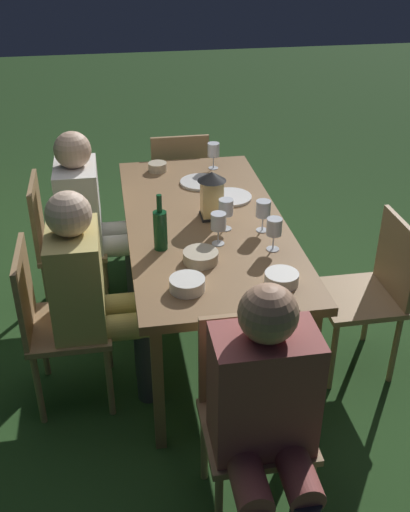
{
  "coord_description": "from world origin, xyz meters",
  "views": [
    {
      "loc": [
        -2.88,
        0.48,
        2.23
      ],
      "look_at": [
        0.0,
        0.0,
        0.53
      ],
      "focal_mm": 42.45,
      "sensor_mm": 36.0,
      "label": 1
    }
  ],
  "objects_px": {
    "wine_glass_c": "(226,209)",
    "wine_glass_d": "(274,228)",
    "chair_side_right_a": "(54,319)",
    "wine_glass_b": "(263,210)",
    "plate_a": "(230,197)",
    "bowl_bread": "(158,167)",
    "lantern_centerpiece": "(212,192)",
    "person_in_cream": "(91,215)",
    "dining_table": "(205,229)",
    "bowl_salad": "(282,278)",
    "chair_side_right_b": "(60,240)",
    "person_in_mustard": "(92,289)",
    "green_bottle_on_table": "(160,229)",
    "wine_glass_e": "(218,223)",
    "chair_head_far": "(179,182)",
    "chair_side_left_a": "(371,289)",
    "chair_head_near": "(252,408)",
    "plate_b": "(201,182)",
    "bowl_olives": "(187,284)",
    "wine_glass_a": "(213,151)",
    "person_in_rust": "(267,416)",
    "bowl_dip": "(201,256)"
  },
  "relations": [
    {
      "from": "chair_side_right_a",
      "to": "chair_head_far",
      "type": "xyz_separation_m",
      "value": [
        1.56,
        -0.81,
        0.0
      ]
    },
    {
      "from": "wine_glass_d",
      "to": "plate_b",
      "type": "relative_size",
      "value": 0.67
    },
    {
      "from": "green_bottle_on_table",
      "to": "bowl_salad",
      "type": "distance_m",
      "value": 0.65
    },
    {
      "from": "chair_side_right_b",
      "to": "person_in_cream",
      "type": "bearing_deg",
      "value": -90.0
    },
    {
      "from": "lantern_centerpiece",
      "to": "plate_b",
      "type": "distance_m",
      "value": 0.49
    },
    {
      "from": "chair_side_right_b",
      "to": "green_bottle_on_table",
      "type": "xyz_separation_m",
      "value": [
        -0.68,
        -0.55,
        0.38
      ]
    },
    {
      "from": "wine_glass_e",
      "to": "person_in_mustard",
      "type": "bearing_deg",
      "value": 101.91
    },
    {
      "from": "wine_glass_a",
      "to": "wine_glass_b",
      "type": "relative_size",
      "value": 1.0
    },
    {
      "from": "dining_table",
      "to": "chair_side_left_a",
      "type": "distance_m",
      "value": 0.93
    },
    {
      "from": "person_in_cream",
      "to": "bowl_salad",
      "type": "relative_size",
      "value": 7.49
    },
    {
      "from": "lantern_centerpiece",
      "to": "wine_glass_c",
      "type": "bearing_deg",
      "value": -162.05
    },
    {
      "from": "plate_a",
      "to": "bowl_bread",
      "type": "relative_size",
      "value": 2.12
    },
    {
      "from": "bowl_salad",
      "to": "bowl_olives",
      "type": "bearing_deg",
      "value": 86.81
    },
    {
      "from": "chair_head_near",
      "to": "wine_glass_c",
      "type": "bearing_deg",
      "value": -4.94
    },
    {
      "from": "chair_side_right_a",
      "to": "wine_glass_b",
      "type": "xyz_separation_m",
      "value": [
        0.24,
        -1.09,
        0.39
      ]
    },
    {
      "from": "dining_table",
      "to": "chair_head_far",
      "type": "distance_m",
      "value": 1.17
    },
    {
      "from": "person_in_rust",
      "to": "person_in_cream",
      "type": "relative_size",
      "value": 1.0
    },
    {
      "from": "chair_head_far",
      "to": "chair_side_left_a",
      "type": "bearing_deg",
      "value": -152.46
    },
    {
      "from": "chair_head_near",
      "to": "plate_b",
      "type": "distance_m",
      "value": 1.67
    },
    {
      "from": "chair_side_left_a",
      "to": "plate_b",
      "type": "bearing_deg",
      "value": 40.13
    },
    {
      "from": "green_bottle_on_table",
      "to": "plate_a",
      "type": "relative_size",
      "value": 1.16
    },
    {
      "from": "chair_side_left_a",
      "to": "plate_b",
      "type": "xyz_separation_m",
      "value": [
        0.9,
        0.76,
        0.28
      ]
    },
    {
      "from": "dining_table",
      "to": "person_in_mustard",
      "type": "xyz_separation_m",
      "value": [
        -0.41,
        0.62,
        -0.06
      ]
    },
    {
      "from": "wine_glass_b",
      "to": "wine_glass_c",
      "type": "xyz_separation_m",
      "value": [
        0.05,
        0.19,
        0.0
      ]
    },
    {
      "from": "wine_glass_b",
      "to": "lantern_centerpiece",
      "type": "bearing_deg",
      "value": 49.83
    },
    {
      "from": "chair_side_right_b",
      "to": "wine_glass_d",
      "type": "height_order",
      "value": "wine_glass_d"
    },
    {
      "from": "chair_side_left_a",
      "to": "wine_glass_d",
      "type": "bearing_deg",
      "value": 86.34
    },
    {
      "from": "wine_glass_e",
      "to": "plate_b",
      "type": "bearing_deg",
      "value": -2.52
    },
    {
      "from": "chair_head_far",
      "to": "chair_side_right_b",
      "type": "relative_size",
      "value": 1.0
    },
    {
      "from": "wine_glass_b",
      "to": "chair_head_far",
      "type": "bearing_deg",
      "value": 11.73
    },
    {
      "from": "wine_glass_c",
      "to": "bowl_dip",
      "type": "bearing_deg",
      "value": 149.5
    },
    {
      "from": "wine_glass_e",
      "to": "bowl_olives",
      "type": "height_order",
      "value": "wine_glass_e"
    },
    {
      "from": "chair_side_right_a",
      "to": "person_in_cream",
      "type": "xyz_separation_m",
      "value": [
        0.81,
        -0.2,
        0.15
      ]
    },
    {
      "from": "chair_head_near",
      "to": "person_in_mustard",
      "type": "bearing_deg",
      "value": 39.65
    },
    {
      "from": "person_in_mustard",
      "to": "bowl_olives",
      "type": "bearing_deg",
      "value": -120.7
    },
    {
      "from": "wine_glass_d",
      "to": "bowl_bread",
      "type": "distance_m",
      "value": 1.2
    },
    {
      "from": "lantern_centerpiece",
      "to": "wine_glass_a",
      "type": "relative_size",
      "value": 1.57
    },
    {
      "from": "lantern_centerpiece",
      "to": "bowl_bread",
      "type": "height_order",
      "value": "lantern_centerpiece"
    },
    {
      "from": "dining_table",
      "to": "wine_glass_c",
      "type": "distance_m",
      "value": 0.23
    },
    {
      "from": "wine_glass_c",
      "to": "wine_glass_e",
      "type": "xyz_separation_m",
      "value": [
        -0.15,
        0.07,
        0.0
      ]
    },
    {
      "from": "wine_glass_c",
      "to": "wine_glass_d",
      "type": "distance_m",
      "value": 0.31
    },
    {
      "from": "wine_glass_a",
      "to": "bowl_bread",
      "type": "bearing_deg",
      "value": 87.43
    },
    {
      "from": "wine_glass_e",
      "to": "dining_table",
      "type": "bearing_deg",
      "value": 4.48
    },
    {
      "from": "person_in_mustard",
      "to": "chair_side_right_b",
      "type": "relative_size",
      "value": 1.32
    },
    {
      "from": "chair_head_far",
      "to": "bowl_salad",
      "type": "height_order",
      "value": "chair_head_far"
    },
    {
      "from": "lantern_centerpiece",
      "to": "bowl_bread",
      "type": "relative_size",
      "value": 2.25
    },
    {
      "from": "wine_glass_b",
      "to": "chair_head_near",
      "type": "bearing_deg",
      "value": 164.39
    },
    {
      "from": "dining_table",
      "to": "wine_glass_b",
      "type": "xyz_separation_m",
      "value": [
        -0.17,
        -0.27,
        0.18
      ]
    },
    {
      "from": "person_in_mustard",
      "to": "wine_glass_b",
      "type": "distance_m",
      "value": 0.95
    },
    {
      "from": "bowl_bread",
      "to": "bowl_salad",
      "type": "bearing_deg",
      "value": -163.63
    }
  ]
}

